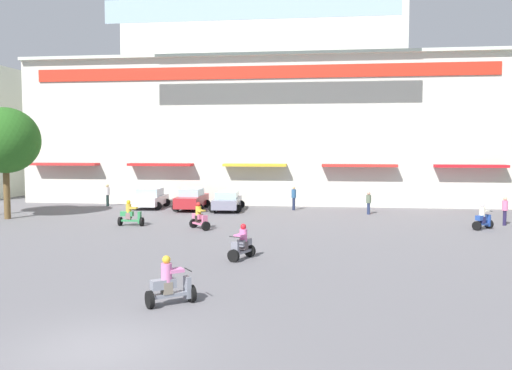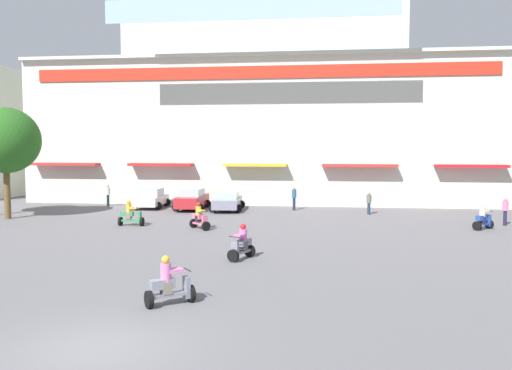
{
  "view_description": "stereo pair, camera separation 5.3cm",
  "coord_description": "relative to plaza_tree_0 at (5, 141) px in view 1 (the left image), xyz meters",
  "views": [
    {
      "loc": [
        5.27,
        -11.68,
        4.78
      ],
      "look_at": [
        1.74,
        15.59,
        2.73
      ],
      "focal_mm": 37.64,
      "sensor_mm": 36.0,
      "label": 1
    },
    {
      "loc": [
        5.32,
        -11.68,
        4.78
      ],
      "look_at": [
        1.74,
        15.59,
        2.73
      ],
      "focal_mm": 37.64,
      "sensor_mm": 36.0,
      "label": 2
    }
  ],
  "objects": [
    {
      "name": "scooter_rider_1",
      "position": [
        15.87,
        -16.93,
        -4.45
      ],
      "size": [
        1.48,
        1.3,
        1.52
      ],
      "color": "black",
      "rests_on": "ground"
    },
    {
      "name": "colonial_building",
      "position": [
        15.17,
        15.94,
        4.41
      ],
      "size": [
        39.11,
        17.71,
        22.23
      ],
      "color": "silver",
      "rests_on": "ground"
    },
    {
      "name": "scooter_rider_4",
      "position": [
        29.32,
        -0.67,
        -4.44
      ],
      "size": [
        1.34,
        1.3,
        1.53
      ],
      "color": "black",
      "rests_on": "ground"
    },
    {
      "name": "pedestrian_1",
      "position": [
        3.52,
        7.79,
        -4.08
      ],
      "size": [
        0.48,
        0.48,
        1.72
      ],
      "color": "black",
      "rests_on": "ground"
    },
    {
      "name": "scooter_rider_2",
      "position": [
        9.02,
        -1.9,
        -4.42
      ],
      "size": [
        1.48,
        0.53,
        1.54
      ],
      "color": "black",
      "rests_on": "ground"
    },
    {
      "name": "parked_car_0",
      "position": [
        7.26,
        7.01,
        -4.32
      ],
      "size": [
        2.5,
        4.0,
        1.5
      ],
      "color": "white",
      "rests_on": "ground"
    },
    {
      "name": "scooter_rider_0",
      "position": [
        13.37,
        -2.63,
        -4.42
      ],
      "size": [
        1.41,
        1.42,
        1.54
      ],
      "color": "black",
      "rests_on": "ground"
    },
    {
      "name": "plaza_tree_0",
      "position": [
        0.0,
        0.0,
        0.0
      ],
      "size": [
        4.36,
        4.49,
        7.2
      ],
      "color": "brown",
      "rests_on": "ground"
    },
    {
      "name": "pedestrian_2",
      "position": [
        23.43,
        5.29,
        -4.16
      ],
      "size": [
        0.48,
        0.48,
        1.57
      ],
      "color": "navy",
      "rests_on": "ground"
    },
    {
      "name": "pedestrian_3",
      "position": [
        31.07,
        1.12,
        -4.09
      ],
      "size": [
        0.33,
        0.33,
        1.7
      ],
      "color": "#221C40",
      "rests_on": "ground"
    },
    {
      "name": "scooter_rider_3",
      "position": [
        17.01,
        -10.26,
        -4.45
      ],
      "size": [
        1.05,
        1.49,
        1.49
      ],
      "color": "black",
      "rests_on": "ground"
    },
    {
      "name": "parked_car_1",
      "position": [
        10.62,
        6.47,
        -4.28
      ],
      "size": [
        2.34,
        4.48,
        1.55
      ],
      "color": "#A92429",
      "rests_on": "ground"
    },
    {
      "name": "parked_car_2",
      "position": [
        13.34,
        6.24,
        -4.36
      ],
      "size": [
        2.57,
        4.58,
        1.37
      ],
      "color": "gray",
      "rests_on": "ground"
    },
    {
      "name": "ground_plane",
      "position": [
        15.17,
        -7.5,
        -5.06
      ],
      "size": [
        128.0,
        128.0,
        0.0
      ],
      "primitive_type": "plane",
      "color": "slate"
    },
    {
      "name": "pedestrian_0",
      "position": [
        18.16,
        7.04,
        -4.07
      ],
      "size": [
        0.49,
        0.49,
        1.73
      ],
      "color": "#1F2843",
      "rests_on": "ground"
    }
  ]
}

